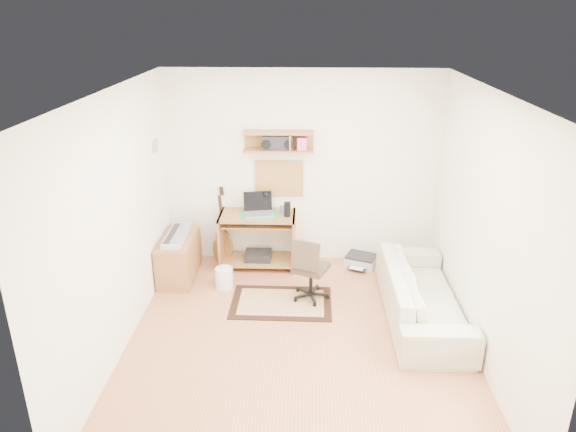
{
  "coord_description": "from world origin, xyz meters",
  "views": [
    {
      "loc": [
        0.06,
        -4.81,
        3.31
      ],
      "look_at": [
        -0.15,
        1.05,
        1.0
      ],
      "focal_mm": 33.31,
      "sensor_mm": 36.0,
      "label": 1
    }
  ],
  "objects_px": {
    "printer": "(361,260)",
    "sofa": "(423,286)",
    "desk": "(258,240)",
    "cabinet": "(179,257)",
    "task_chair": "(311,268)"
  },
  "relations": [
    {
      "from": "printer",
      "to": "desk",
      "type": "bearing_deg",
      "value": -156.19
    },
    {
      "from": "desk",
      "to": "sofa",
      "type": "xyz_separation_m",
      "value": [
        1.96,
        -1.23,
        0.02
      ]
    },
    {
      "from": "printer",
      "to": "task_chair",
      "type": "bearing_deg",
      "value": -105.57
    },
    {
      "from": "cabinet",
      "to": "printer",
      "type": "xyz_separation_m",
      "value": [
        2.4,
        0.39,
        -0.19
      ]
    },
    {
      "from": "printer",
      "to": "cabinet",
      "type": "bearing_deg",
      "value": -148.48
    },
    {
      "from": "task_chair",
      "to": "sofa",
      "type": "distance_m",
      "value": 1.3
    },
    {
      "from": "task_chair",
      "to": "sofa",
      "type": "xyz_separation_m",
      "value": [
        1.25,
        -0.38,
        -0.02
      ]
    },
    {
      "from": "cabinet",
      "to": "printer",
      "type": "distance_m",
      "value": 2.44
    },
    {
      "from": "desk",
      "to": "printer",
      "type": "relative_size",
      "value": 2.51
    },
    {
      "from": "desk",
      "to": "sofa",
      "type": "relative_size",
      "value": 0.5
    },
    {
      "from": "task_chair",
      "to": "desk",
      "type": "bearing_deg",
      "value": 153.02
    },
    {
      "from": "desk",
      "to": "task_chair",
      "type": "xyz_separation_m",
      "value": [
        0.71,
        -0.85,
        0.04
      ]
    },
    {
      "from": "desk",
      "to": "sofa",
      "type": "distance_m",
      "value": 2.31
    },
    {
      "from": "printer",
      "to": "sofa",
      "type": "height_order",
      "value": "sofa"
    },
    {
      "from": "printer",
      "to": "sofa",
      "type": "distance_m",
      "value": 1.42
    }
  ]
}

